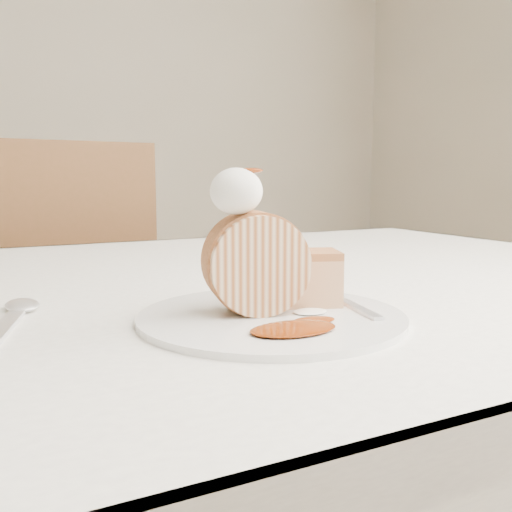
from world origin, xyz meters
TOP-DOWN VIEW (x-y plane):
  - table at (0.00, 0.20)m, footprint 1.40×0.90m
  - chair_far at (-0.08, 0.96)m, footprint 0.50×0.50m
  - plate at (-0.00, -0.02)m, footprint 0.30×0.30m
  - roulade_slice at (-0.01, -0.01)m, footprint 0.10×0.07m
  - cake_chunk at (0.05, 0.00)m, footprint 0.07×0.06m
  - whipped_cream at (-0.03, -0.00)m, footprint 0.05×0.05m
  - caramel_drizzle at (-0.02, -0.00)m, footprint 0.02×0.02m
  - caramel_pool at (-0.02, -0.07)m, footprint 0.09×0.07m
  - fork at (0.07, -0.03)m, footprint 0.05×0.14m

SIDE VIEW (x-z plane):
  - chair_far at x=-0.08m, z-range 0.07..1.02m
  - table at x=0.00m, z-range 0.29..1.04m
  - plate at x=0.00m, z-range 0.75..0.76m
  - fork at x=0.07m, z-range 0.76..0.76m
  - caramel_pool at x=-0.02m, z-range 0.76..0.76m
  - cake_chunk at x=0.05m, z-range 0.76..0.80m
  - roulade_slice at x=-0.01m, z-range 0.76..0.84m
  - whipped_cream at x=-0.03m, z-range 0.84..0.88m
  - caramel_drizzle at x=-0.02m, z-range 0.88..0.89m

